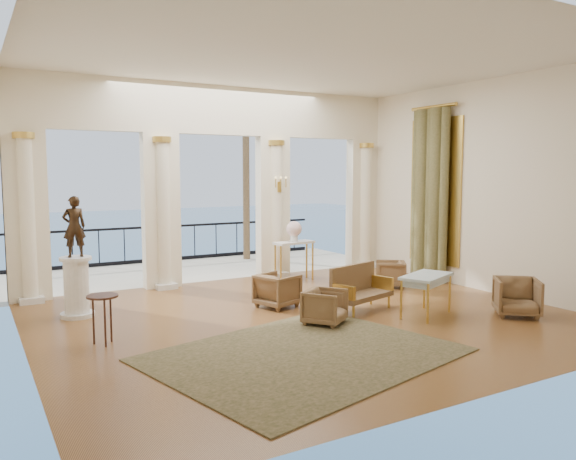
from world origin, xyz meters
TOP-DOWN VIEW (x-y plane):
  - floor at (0.00, 0.00)m, footprint 9.00×9.00m
  - room_walls at (0.00, -1.12)m, footprint 9.00×9.00m
  - arcade at (-0.00, 3.82)m, footprint 9.00×0.56m
  - terrace at (0.00, 5.80)m, footprint 10.00×3.60m
  - balustrade at (0.00, 7.40)m, footprint 9.00×0.06m
  - palm_tree at (2.00, 6.60)m, footprint 2.00×2.00m
  - sea at (0.00, 60.00)m, footprint 160.00×160.00m
  - curtain at (4.28, 1.50)m, footprint 0.33×1.40m
  - window_frame at (4.47, 1.50)m, footprint 0.04×1.60m
  - wall_sconce at (1.40, 3.51)m, footprint 0.30×0.11m
  - rug at (-1.11, -1.72)m, footprint 4.63×3.97m
  - armchair_a at (0.03, -0.52)m, footprint 0.86×0.85m
  - armchair_b at (3.30, -1.76)m, footprint 1.00×0.99m
  - armchair_c at (3.02, 1.33)m, footprint 0.84×0.85m
  - armchair_d at (-0.07, 0.95)m, footprint 0.83×0.86m
  - settee at (1.12, -0.02)m, footprint 1.36×0.86m
  - game_table at (1.91, -0.94)m, footprint 1.22×0.96m
  - pedestal at (-3.50, 2.08)m, footprint 0.58×0.58m
  - statue at (-3.50, 2.08)m, footprint 0.40×0.27m
  - console_table at (1.53, 3.05)m, footprint 1.02×0.49m
  - urn at (1.53, 3.05)m, footprint 0.36×0.36m
  - side_table at (-3.44, 0.19)m, footprint 0.46×0.46m

SIDE VIEW (x-z plane):
  - sea at x=0.00m, z-range -6.00..-6.00m
  - terrace at x=0.00m, z-range -0.10..0.00m
  - floor at x=0.00m, z-range 0.00..0.00m
  - rug at x=-1.11m, z-range 0.00..0.02m
  - armchair_c at x=3.02m, z-range 0.00..0.64m
  - armchair_a at x=0.03m, z-range 0.00..0.65m
  - armchair_d at x=-0.07m, z-range 0.00..0.71m
  - armchair_b at x=3.30m, z-range 0.00..0.75m
  - balustrade at x=0.00m, z-range -0.11..0.92m
  - settee at x=1.12m, z-range 0.00..0.83m
  - pedestal at x=-3.50m, z-range -0.02..1.05m
  - side_table at x=-3.44m, z-range 0.27..1.01m
  - game_table at x=1.91m, z-range 0.29..1.03m
  - console_table at x=1.53m, z-range 0.31..1.23m
  - urn at x=1.53m, z-range 0.96..1.44m
  - statue at x=-3.50m, z-range 1.07..2.14m
  - curtain at x=4.28m, z-range -0.03..4.06m
  - window_frame at x=4.47m, z-range 0.40..3.80m
  - wall_sconce at x=1.40m, z-range 2.06..2.40m
  - arcade at x=0.00m, z-range 0.33..4.83m
  - room_walls at x=0.00m, z-range -1.62..7.38m
  - palm_tree at x=2.00m, z-range 1.84..6.34m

